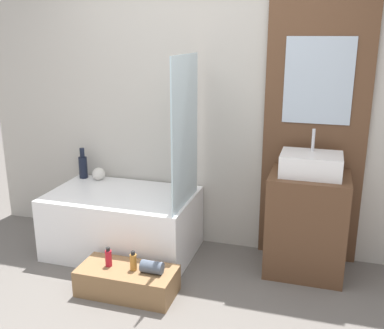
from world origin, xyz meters
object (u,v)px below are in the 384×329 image
(bathtub, at_px, (123,223))
(wooden_step_bench, at_px, (127,281))
(vase_tall_dark, at_px, (83,166))
(bottle_soap_primary, at_px, (109,258))
(bottle_soap_secondary, at_px, (133,262))
(sink, at_px, (311,164))
(vase_round_light, at_px, (99,174))

(bathtub, height_order, wooden_step_bench, bathtub)
(vase_tall_dark, bearing_deg, bathtub, -29.11)
(bottle_soap_primary, bearing_deg, vase_tall_dark, 127.91)
(bottle_soap_primary, xyz_separation_m, bottle_soap_secondary, (0.20, 0.00, -0.00))
(sink, bearing_deg, vase_round_light, 175.32)
(bottle_soap_primary, bearing_deg, sink, 27.63)
(sink, relative_size, bottle_soap_secondary, 3.08)
(vase_round_light, height_order, bottle_soap_secondary, vase_round_light)
(vase_round_light, relative_size, bottle_soap_secondary, 0.79)
(bathtub, xyz_separation_m, bottle_soap_primary, (0.17, -0.59, -0.01))
(sink, xyz_separation_m, bottle_soap_primary, (-1.36, -0.71, -0.63))
(bottle_soap_primary, bearing_deg, bathtub, 105.55)
(wooden_step_bench, distance_m, bottle_soap_secondary, 0.17)
(sink, distance_m, bottle_soap_secondary, 1.50)
(bathtub, bearing_deg, vase_tall_dark, 150.89)
(wooden_step_bench, xyz_separation_m, vase_round_light, (-0.66, 0.87, 0.50))
(vase_round_light, bearing_deg, wooden_step_bench, -52.57)
(wooden_step_bench, relative_size, sink, 1.58)
(vase_tall_dark, relative_size, vase_round_light, 2.45)
(wooden_step_bench, height_order, vase_round_light, vase_round_light)
(bathtub, height_order, sink, sink)
(bathtub, xyz_separation_m, bottle_soap_secondary, (0.36, -0.59, -0.01))
(vase_round_light, bearing_deg, vase_tall_dark, 173.57)
(wooden_step_bench, xyz_separation_m, bottle_soap_primary, (-0.14, 0.00, 0.17))
(sink, bearing_deg, bottle_soap_secondary, -148.54)
(wooden_step_bench, distance_m, sink, 1.62)
(wooden_step_bench, xyz_separation_m, sink, (1.22, 0.71, 0.79))
(vase_tall_dark, distance_m, bottle_soap_secondary, 1.31)
(sink, height_order, bottle_soap_secondary, sink)
(wooden_step_bench, relative_size, vase_tall_dark, 2.51)
(vase_tall_dark, height_order, vase_round_light, vase_tall_dark)
(bathtub, bearing_deg, sink, 4.45)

